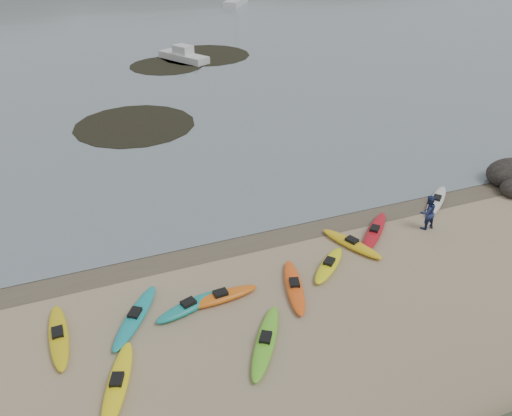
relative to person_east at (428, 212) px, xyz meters
name	(u,v)px	position (x,y,z in m)	size (l,w,h in m)	color
ground	(256,234)	(-8.15, 2.58, -0.91)	(600.00, 600.00, 0.00)	tan
wet_sand	(258,237)	(-8.15, 2.28, -0.91)	(60.00, 60.00, 0.00)	brown
kayaks	(268,284)	(-9.20, -1.44, -0.74)	(21.78, 9.57, 0.34)	#FF5A16
person_east	(428,212)	(0.00, 0.00, 0.00)	(0.89, 0.69, 1.82)	navy
kelp_mats	(177,76)	(-5.12, 31.62, -0.88)	(20.60, 28.54, 0.04)	black
moored_boats	(77,2)	(-10.73, 81.63, -0.33)	(88.46, 87.91, 1.32)	silver
far_hills	(171,0)	(31.23, 196.55, -16.84)	(550.00, 135.00, 80.00)	#384235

